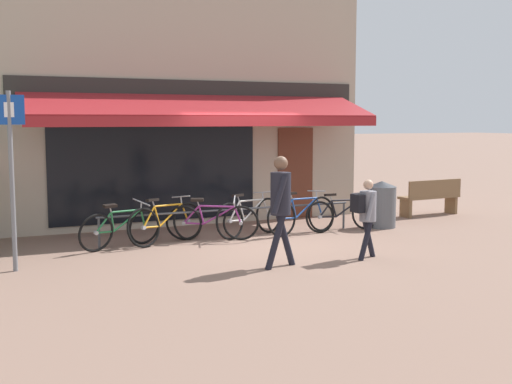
{
  "coord_description": "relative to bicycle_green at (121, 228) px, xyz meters",
  "views": [
    {
      "loc": [
        -5.0,
        -10.61,
        2.28
      ],
      "look_at": [
        -0.5,
        -0.6,
        1.05
      ],
      "focal_mm": 45.0,
      "sensor_mm": 36.0,
      "label": 1
    }
  ],
  "objects": [
    {
      "name": "bicycle_black",
      "position": [
        4.58,
        -0.07,
        -0.02
      ],
      "size": [
        1.74,
        0.52,
        0.81
      ],
      "rotation": [
        -0.14,
        0.0,
        -0.01
      ],
      "color": "black",
      "rests_on": "ground_plane"
    },
    {
      "name": "parking_sign",
      "position": [
        -1.85,
        -1.08,
        1.28
      ],
      "size": [
        0.44,
        0.07,
        2.72
      ],
      "color": "slate",
      "rests_on": "ground_plane"
    },
    {
      "name": "pedestrian_child",
      "position": [
        3.5,
        -2.52,
        0.45
      ],
      "size": [
        0.51,
        0.47,
        1.33
      ],
      "rotation": [
        0.0,
        0.0,
        0.06
      ],
      "color": "black",
      "rests_on": "ground_plane"
    },
    {
      "name": "bike_rack_rail",
      "position": [
        2.2,
        0.18,
        0.12
      ],
      "size": [
        5.21,
        0.04,
        0.57
      ],
      "color": "#47494F",
      "rests_on": "ground_plane"
    },
    {
      "name": "bicycle_orange",
      "position": [
        0.87,
        0.11,
        0.02
      ],
      "size": [
        1.7,
        0.87,
        0.89
      ],
      "rotation": [
        -0.14,
        0.0,
        0.4
      ],
      "color": "black",
      "rests_on": "ground_plane"
    },
    {
      "name": "ground_plane",
      "position": [
        2.57,
        -0.68,
        -0.37
      ],
      "size": [
        160.0,
        160.0,
        0.0
      ],
      "primitive_type": "plane",
      "color": "#846656"
    },
    {
      "name": "pedestrian_adult",
      "position": [
        1.94,
        -2.49,
        0.7
      ],
      "size": [
        0.6,
        0.48,
        1.75
      ],
      "rotation": [
        0.0,
        0.0,
        -0.06
      ],
      "color": "black",
      "rests_on": "ground_plane"
    },
    {
      "name": "park_bench",
      "position": [
        7.64,
        0.89,
        0.09
      ],
      "size": [
        1.63,
        0.55,
        0.87
      ],
      "rotation": [
        0.0,
        0.0,
        0.07
      ],
      "color": "brown",
      "rests_on": "ground_plane"
    },
    {
      "name": "bicycle_green",
      "position": [
        0.0,
        0.0,
        0.0
      ],
      "size": [
        1.65,
        0.75,
        0.86
      ],
      "rotation": [
        0.15,
        0.0,
        0.37
      ],
      "color": "black",
      "rests_on": "ground_plane"
    },
    {
      "name": "litter_bin",
      "position": [
        5.58,
        -0.02,
        0.13
      ],
      "size": [
        0.62,
        0.62,
        0.99
      ],
      "color": "#515459",
      "rests_on": "ground_plane"
    },
    {
      "name": "bicycle_blue",
      "position": [
        3.63,
        -0.04,
        0.02
      ],
      "size": [
        1.77,
        0.64,
        0.87
      ],
      "rotation": [
        -0.07,
        0.0,
        0.23
      ],
      "color": "black",
      "rests_on": "ground_plane"
    },
    {
      "name": "bicycle_silver",
      "position": [
        2.58,
        0.18,
        0.02
      ],
      "size": [
        1.73,
        0.86,
        0.88
      ],
      "rotation": [
        -0.12,
        0.0,
        0.39
      ],
      "color": "black",
      "rests_on": "ground_plane"
    },
    {
      "name": "shop_front",
      "position": [
        2.08,
        3.4,
        2.43
      ],
      "size": [
        8.09,
        4.48,
        5.62
      ],
      "color": "tan",
      "rests_on": "ground_plane"
    },
    {
      "name": "bicycle_purple",
      "position": [
        1.73,
        0.02,
        -0.0
      ],
      "size": [
        1.67,
        0.92,
        0.85
      ],
      "rotation": [
        0.15,
        0.0,
        -0.43
      ],
      "color": "black",
      "rests_on": "ground_plane"
    }
  ]
}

